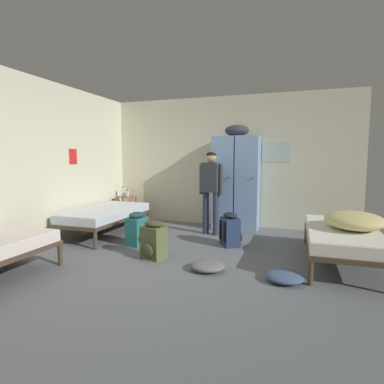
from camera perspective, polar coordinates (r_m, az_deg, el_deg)
The scene contains 15 objects.
ground_plane at distance 4.31m, azimuth -1.14°, elevation -13.03°, with size 8.32×8.32×0.00m, color slate.
room_backdrop at distance 5.79m, azimuth -8.74°, elevation 5.43°, with size 5.19×5.26×2.70m.
locker_bank at distance 6.27m, azimuth 8.11°, elevation 2.03°, with size 0.90×0.55×2.07m.
shelf_unit at distance 7.14m, azimuth -11.98°, elevation -2.57°, with size 0.38×0.30×0.57m.
bed_left_rear at distance 6.05m, azimuth -15.50°, elevation -3.90°, with size 0.90×1.90×0.49m.
bed_right at distance 4.69m, azimuth 25.78°, elevation -7.22°, with size 0.90×1.90×0.49m.
bedding_heap at distance 4.63m, azimuth 27.63°, elevation -4.64°, with size 0.74×0.83×0.23m.
person_traveler at distance 5.74m, azimuth 3.51°, elevation 1.26°, with size 0.48×0.26×1.53m.
water_bottle at distance 7.16m, azimuth -12.51°, elevation 0.06°, with size 0.07×0.07×0.22m.
lotion_bottle at distance 7.04m, azimuth -11.71°, elevation -0.26°, with size 0.05×0.05×0.16m.
backpack_olive at distance 4.48m, azimuth -7.13°, elevation -8.83°, with size 0.38×0.39×0.55m.
backpack_navy at distance 5.12m, azimuth 7.10°, elevation -6.93°, with size 0.41×0.41×0.55m.
backpack_teal at distance 5.19m, azimuth -10.00°, elevation -6.80°, with size 0.37×0.35×0.55m.
clothes_pile_denim at distance 3.87m, azimuth 16.68°, elevation -14.63°, with size 0.44×0.43×0.12m.
clothes_pile_grey at distance 4.06m, azimuth 2.88°, elevation -13.39°, with size 0.44×0.41×0.12m.
Camera 1 is at (1.38, -3.83, 1.42)m, focal length 29.06 mm.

